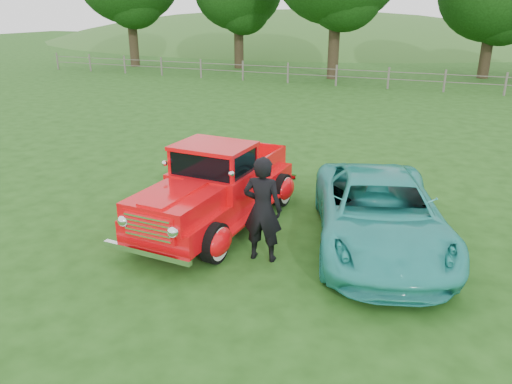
% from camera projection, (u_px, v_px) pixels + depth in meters
% --- Properties ---
extents(ground, '(140.00, 140.00, 0.00)m').
position_uv_depth(ground, '(202.00, 258.00, 9.30)').
color(ground, '#1D4512').
rests_on(ground, ground).
extents(distant_hills, '(116.00, 60.00, 18.00)m').
position_uv_depth(distant_hills, '(398.00, 81.00, 63.76)').
color(distant_hills, '#2F5D22').
rests_on(distant_hills, ground).
extents(fence_line, '(48.00, 0.12, 1.20)m').
position_uv_depth(fence_line, '(388.00, 78.00, 28.10)').
color(fence_line, '#655F55').
rests_on(fence_line, ground).
extents(red_pickup, '(2.41, 5.07, 1.78)m').
position_uv_depth(red_pickup, '(216.00, 189.00, 10.50)').
color(red_pickup, black).
rests_on(red_pickup, ground).
extents(teal_sedan, '(3.70, 5.46, 1.39)m').
position_uv_depth(teal_sedan, '(379.00, 213.00, 9.53)').
color(teal_sedan, teal).
rests_on(teal_sedan, ground).
extents(man, '(0.76, 0.54, 1.97)m').
position_uv_depth(man, '(263.00, 209.00, 8.93)').
color(man, black).
rests_on(man, ground).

